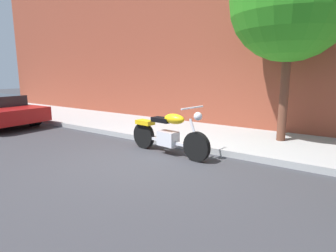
# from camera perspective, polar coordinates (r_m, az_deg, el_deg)

# --- Properties ---
(ground_plane) EXTENTS (60.00, 60.00, 0.00)m
(ground_plane) POSITION_cam_1_polar(r_m,az_deg,el_deg) (5.83, -4.31, -7.17)
(ground_plane) COLOR #38383D
(sidewalk) EXTENTS (25.38, 2.75, 0.14)m
(sidewalk) POSITION_cam_1_polar(r_m,az_deg,el_deg) (7.93, 7.90, -1.91)
(sidewalk) COLOR #A8A8A8
(sidewalk) RESTS_ON ground
(motorcycle) EXTENTS (2.17, 0.70, 1.11)m
(motorcycle) POSITION_cam_1_polar(r_m,az_deg,el_deg) (6.23, 0.02, -1.61)
(motorcycle) COLOR black
(motorcycle) RESTS_ON ground
(street_tree) EXTENTS (2.78, 2.78, 4.80)m
(street_tree) POSITION_cam_1_polar(r_m,az_deg,el_deg) (7.54, 23.60, 22.21)
(street_tree) COLOR brown
(street_tree) RESTS_ON ground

